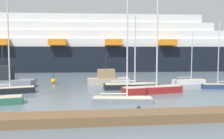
{
  "coord_description": "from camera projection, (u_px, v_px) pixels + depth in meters",
  "views": [
    {
      "loc": [
        -3.9,
        -20.96,
        4.7
      ],
      "look_at": [
        0.0,
        11.55,
        2.08
      ],
      "focal_mm": 39.53,
      "sensor_mm": 36.0,
      "label": 1
    }
  ],
  "objects": [
    {
      "name": "ground_plane",
      "position": [
        128.0,
        104.0,
        21.58
      ],
      "size": [
        600.0,
        600.0,
        0.0
      ],
      "primitive_type": "plane",
      "color": "slate"
    },
    {
      "name": "dock_pier",
      "position": [
        142.0,
        116.0,
        16.3
      ],
      "size": [
        23.89,
        2.18,
        0.73
      ],
      "color": "brown",
      "rests_on": "ground_plane"
    },
    {
      "name": "sailboat_0",
      "position": [
        152.0,
        88.0,
        26.77
      ],
      "size": [
        6.83,
        2.66,
        11.32
      ],
      "rotation": [
        0.0,
        0.0,
        0.18
      ],
      "color": "maroon",
      "rests_on": "ground_plane"
    },
    {
      "name": "sailboat_2",
      "position": [
        131.0,
        85.0,
        29.7
      ],
      "size": [
        6.44,
        1.89,
        9.04
      ],
      "rotation": [
        0.0,
        0.0,
        0.01
      ],
      "color": "black",
      "rests_on": "ground_plane"
    },
    {
      "name": "sailboat_3",
      "position": [
        189.0,
        81.0,
        34.01
      ],
      "size": [
        4.64,
        1.31,
        7.44
      ],
      "rotation": [
        0.0,
        0.0,
        0.06
      ],
      "color": "white",
      "rests_on": "ground_plane"
    },
    {
      "name": "sailboat_4",
      "position": [
        122.0,
        98.0,
        21.95
      ],
      "size": [
        5.52,
        2.26,
        9.62
      ],
      "rotation": [
        0.0,
        0.0,
        -0.15
      ],
      "color": "gray",
      "rests_on": "ground_plane"
    },
    {
      "name": "sailboat_5",
      "position": [
        220.0,
        85.0,
        29.85
      ],
      "size": [
        4.41,
        1.61,
        8.01
      ],
      "rotation": [
        0.0,
        0.0,
        3.0
      ],
      "color": "navy",
      "rests_on": "ground_plane"
    },
    {
      "name": "sailboat_6",
      "position": [
        5.0,
        88.0,
        26.57
      ],
      "size": [
        6.35,
        2.75,
        11.52
      ],
      "rotation": [
        0.0,
        0.0,
        0.22
      ],
      "color": "black",
      "rests_on": "ground_plane"
    },
    {
      "name": "fishing_boat_0",
      "position": [
        107.0,
        79.0,
        33.61
      ],
      "size": [
        5.69,
        2.37,
        4.01
      ],
      "rotation": [
        0.0,
        0.0,
        3.24
      ],
      "color": "#BCB29E",
      "rests_on": "ground_plane"
    },
    {
      "name": "fishing_boat_1",
      "position": [
        5.0,
        80.0,
        31.01
      ],
      "size": [
        7.22,
        3.17,
        5.16
      ],
      "rotation": [
        0.0,
        0.0,
        3.02
      ],
      "color": "gray",
      "rests_on": "ground_plane"
    },
    {
      "name": "channel_buoy_1",
      "position": [
        17.0,
        80.0,
        35.79
      ],
      "size": [
        0.54,
        0.54,
        1.4
      ],
      "color": "red",
      "rests_on": "ground_plane"
    },
    {
      "name": "channel_buoy_2",
      "position": [
        53.0,
        81.0,
        34.47
      ],
      "size": [
        0.71,
        0.71,
        1.71
      ],
      "color": "orange",
      "rests_on": "ground_plane"
    },
    {
      "name": "cruise_ship",
      "position": [
        36.0,
        46.0,
        56.91
      ],
      "size": [
        98.44,
        18.7,
        17.34
      ],
      "rotation": [
        0.0,
        0.0,
        -0.04
      ],
      "color": "black",
      "rests_on": "ground_plane"
    }
  ]
}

